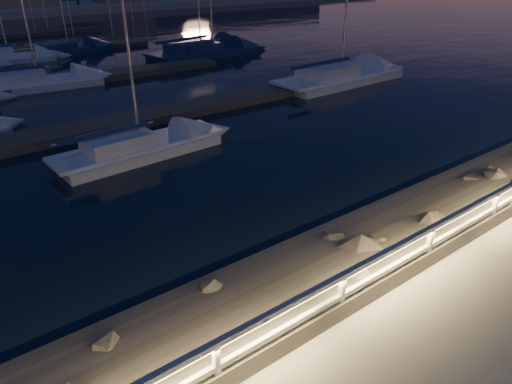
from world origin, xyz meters
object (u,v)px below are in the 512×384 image
Objects in this scene: sailboat_b at (136,147)px; sailboat_h at (198,50)px; sailboat_c at (35,82)px; sailboat_j at (6,57)px; sailboat_l at (210,51)px; guard_rail at (403,252)px; sailboat_d at (338,76)px; sailboat_g at (67,50)px.

sailboat_b is 0.73× the size of sailboat_h.
sailboat_c is 0.81× the size of sailboat_h.
sailboat_c is at bearing -81.29° from sailboat_j.
sailboat_b is 21.76m from sailboat_l.
sailboat_l is (0.62, -0.89, -0.04)m from sailboat_h.
sailboat_d is (14.41, 15.69, -0.91)m from guard_rail.
sailboat_j is (-15.65, 20.46, -0.05)m from sailboat_d.
sailboat_g is 11.19m from sailboat_h.
guard_rail is 12.08m from sailboat_b.
sailboat_l reaches higher than guard_rail.
guard_rail is 2.62× the size of sailboat_d.
sailboat_h is at bearing -15.51° from sailboat_j.
sailboat_c is 1.07× the size of sailboat_g.
sailboat_b is at bearing 95.54° from guard_rail.
sailboat_c is at bearing -175.91° from sailboat_h.
sailboat_h reaches higher than sailboat_j.
sailboat_j is at bearing 125.78° from sailboat_d.
sailboat_h is at bearing 49.46° from sailboat_b.
sailboat_d is 1.34× the size of sailboat_g.
sailboat_h is 1.08m from sailboat_l.
sailboat_h reaches higher than sailboat_b.
guard_rail is at bearing -80.73° from sailboat_c.
sailboat_b is at bearing -137.33° from sailboat_h.
sailboat_h is at bearing 67.57° from guard_rail.
sailboat_b is 14.09m from sailboat_c.
guard_rail is 3.63× the size of sailboat_j.
sailboat_c reaches higher than guard_rail.
sailboat_l reaches higher than sailboat_b.
sailboat_g is at bearing 69.95° from sailboat_c.
guard_rail is 3.65× the size of sailboat_b.
sailboat_j is at bearing 86.92° from sailboat_b.
guard_rail is 36.19m from sailboat_j.
sailboat_d reaches higher than guard_rail.
sailboat_g is (4.68, 24.63, -0.01)m from sailboat_b.
sailboat_g is at bearing 115.85° from sailboat_d.
sailboat_b is at bearing -168.27° from sailboat_d.
sailboat_l is at bearing -65.06° from sailboat_h.
sailboat_d is 1.01× the size of sailboat_h.
sailboat_c is (-0.42, 14.08, 0.01)m from sailboat_b.
sailboat_h reaches higher than sailboat_c.
sailboat_b is 16.01m from sailboat_d.
sailboat_g reaches higher than sailboat_j.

